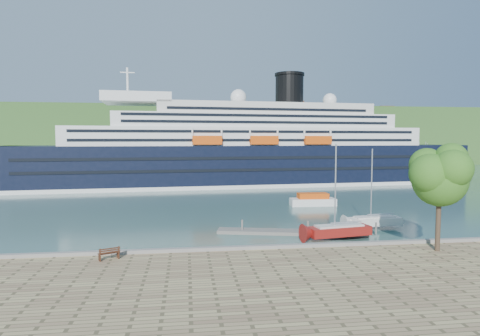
% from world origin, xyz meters
% --- Properties ---
extents(ground, '(400.00, 400.00, 0.00)m').
position_xyz_m(ground, '(0.00, 0.00, 0.00)').
color(ground, '#2E524C').
rests_on(ground, ground).
extents(far_hillside, '(400.00, 50.00, 24.00)m').
position_xyz_m(far_hillside, '(0.00, 145.00, 12.00)').
color(far_hillside, '#2A4E1F').
rests_on(far_hillside, ground).
extents(quay_coping, '(220.00, 0.50, 0.30)m').
position_xyz_m(quay_coping, '(0.00, -0.20, 1.15)').
color(quay_coping, slate).
rests_on(quay_coping, promenade).
extents(cruise_ship, '(116.49, 24.88, 25.96)m').
position_xyz_m(cruise_ship, '(2.48, 57.75, 12.98)').
color(cruise_ship, black).
rests_on(cruise_ship, ground).
extents(park_bench, '(1.83, 1.31, 1.08)m').
position_xyz_m(park_bench, '(-15.43, -1.69, 1.54)').
color(park_bench, '#492614').
rests_on(park_bench, promenade).
extents(promenade_tree, '(5.93, 5.93, 9.83)m').
position_xyz_m(promenade_tree, '(11.65, -2.77, 5.91)').
color(promenade_tree, '#296219').
rests_on(promenade_tree, promenade).
extents(floating_pontoon, '(16.39, 5.71, 0.36)m').
position_xyz_m(floating_pontoon, '(2.08, 8.93, 0.18)').
color(floating_pontoon, gray).
rests_on(floating_pontoon, ground).
extents(sailboat_red, '(7.58, 3.18, 9.50)m').
position_xyz_m(sailboat_red, '(6.27, 5.61, 4.75)').
color(sailboat_red, maroon).
rests_on(sailboat_red, ground).
extents(sailboat_white_far, '(7.04, 2.45, 8.93)m').
position_xyz_m(sailboat_white_far, '(12.31, 10.01, 4.47)').
color(sailboat_white_far, silver).
rests_on(sailboat_white_far, ground).
extents(tender_launch, '(7.27, 2.74, 1.98)m').
position_xyz_m(tender_launch, '(10.42, 27.17, 0.99)').
color(tender_launch, '#DF4B0D').
rests_on(tender_launch, ground).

